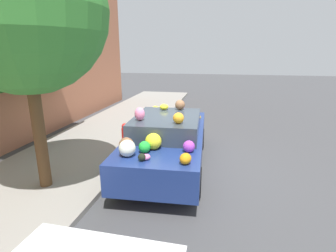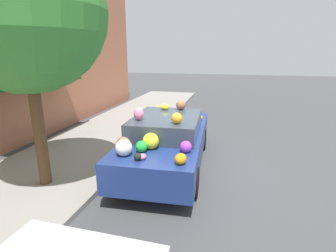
# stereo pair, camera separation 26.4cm
# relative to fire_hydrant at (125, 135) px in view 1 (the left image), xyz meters

# --- Properties ---
(ground_plane) EXTENTS (60.00, 60.00, 0.00)m
(ground_plane) POSITION_rel_fire_hydrant_xyz_m (-0.87, -1.54, -0.46)
(ground_plane) COLOR #424244
(sidewalk_curb) EXTENTS (24.00, 3.20, 0.12)m
(sidewalk_curb) POSITION_rel_fire_hydrant_xyz_m (-0.87, 1.16, -0.40)
(sidewalk_curb) COLOR gray
(sidewalk_curb) RESTS_ON ground
(street_tree) EXTENTS (3.07, 3.07, 5.00)m
(street_tree) POSITION_rel_fire_hydrant_xyz_m (-2.62, 0.80, 3.11)
(street_tree) COLOR brown
(street_tree) RESTS_ON sidewalk_curb
(fire_hydrant) EXTENTS (0.20, 0.20, 0.70)m
(fire_hydrant) POSITION_rel_fire_hydrant_xyz_m (0.00, 0.00, 0.00)
(fire_hydrant) COLOR red
(fire_hydrant) RESTS_ON sidewalk_curb
(art_car) EXTENTS (4.57, 1.97, 1.65)m
(art_car) POSITION_rel_fire_hydrant_xyz_m (-0.92, -1.48, 0.27)
(art_car) COLOR navy
(art_car) RESTS_ON ground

